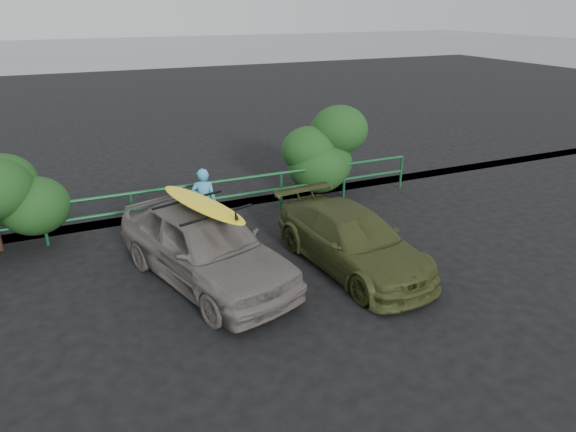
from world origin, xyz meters
The scene contains 9 objects.
ground centered at (0.00, 0.00, 0.00)m, with size 80.00×80.00×0.00m, color black.
ocean centered at (0.00, 60.00, 0.00)m, with size 200.00×200.00×0.00m, color slate.
guardrail centered at (0.00, 5.00, 0.52)m, with size 14.00×0.08×1.04m, color #164D29, non-canonical shape.
shrub_right centered at (5.00, 5.50, 1.26)m, with size 3.20×2.40×2.53m, color #1D491A, non-canonical shape.
sedan centered at (-0.01, 1.89, 0.79)m, with size 1.87×4.65×1.58m, color #67605C.
olive_vehicle centered at (3.01, 1.20, 0.62)m, with size 1.74×4.29×1.24m, color #39401C.
man centered at (0.62, 4.23, 0.83)m, with size 0.60×0.40×1.65m, color #44A5CD.
roof_rack centered at (-0.01, 1.89, 1.61)m, with size 1.59×1.11×0.05m, color black, non-canonical shape.
surfboard centered at (-0.01, 1.89, 1.68)m, with size 0.57×2.77×0.08m, color yellow.
Camera 1 is at (-2.27, -7.30, 5.28)m, focal length 32.00 mm.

